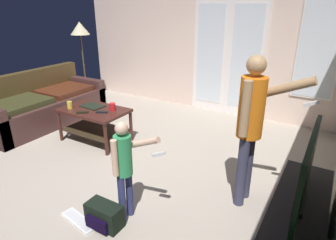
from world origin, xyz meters
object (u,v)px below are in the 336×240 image
(floor_lamp, at_px, (80,32))
(person_child, at_px, (125,163))
(cup_near_edge, at_px, (70,105))
(tv_stand, at_px, (295,228))
(flat_screen_tv, at_px, (306,171))
(laptop_closed, at_px, (92,106))
(backpack, at_px, (104,216))
(loose_keyboard, at_px, (79,220))
(dvd_remote_slim, at_px, (82,112))
(cup_by_laptop, at_px, (112,107))
(coffee_table, at_px, (95,118))
(person_adult, at_px, (252,120))
(leather_couch, at_px, (43,106))
(tv_remote_black, at_px, (102,112))

(floor_lamp, bearing_deg, person_child, -39.16)
(person_child, bearing_deg, cup_near_edge, 151.82)
(tv_stand, distance_m, flat_screen_tv, 0.55)
(laptop_closed, bearing_deg, backpack, -39.22)
(tv_stand, bearing_deg, loose_keyboard, -159.17)
(laptop_closed, height_order, dvd_remote_slim, dvd_remote_slim)
(floor_lamp, bearing_deg, cup_by_laptop, -34.57)
(cup_near_edge, relative_size, cup_by_laptop, 0.98)
(tv_stand, bearing_deg, cup_by_laptop, 162.58)
(coffee_table, height_order, tv_stand, coffee_table)
(person_adult, relative_size, floor_lamp, 0.95)
(flat_screen_tv, distance_m, cup_by_laptop, 2.87)
(tv_stand, distance_m, dvd_remote_slim, 3.10)
(coffee_table, height_order, laptop_closed, laptop_closed)
(backpack, height_order, laptop_closed, laptop_closed)
(backpack, relative_size, cup_near_edge, 3.23)
(cup_near_edge, height_order, dvd_remote_slim, cup_near_edge)
(cup_by_laptop, bearing_deg, laptop_closed, -175.68)
(dvd_remote_slim, bearing_deg, cup_by_laptop, 8.50)
(person_adult, bearing_deg, leather_couch, 174.27)
(person_adult, xyz_separation_m, person_child, (-0.91, -0.87, -0.32))
(flat_screen_tv, height_order, person_child, flat_screen_tv)
(person_child, bearing_deg, coffee_table, 142.89)
(leather_couch, bearing_deg, floor_lamp, 103.45)
(loose_keyboard, bearing_deg, person_adult, 42.15)
(cup_near_edge, bearing_deg, cup_by_laptop, 23.36)
(cup_near_edge, bearing_deg, backpack, -34.68)
(laptop_closed, distance_m, tv_remote_black, 0.34)
(tv_stand, xyz_separation_m, flat_screen_tv, (-0.00, 0.00, 0.55))
(person_adult, relative_size, tv_remote_black, 9.26)
(leather_couch, distance_m, person_adult, 3.87)
(coffee_table, bearing_deg, floor_lamp, 139.07)
(loose_keyboard, distance_m, dvd_remote_slim, 1.79)
(backpack, xyz_separation_m, loose_keyboard, (-0.26, -0.09, -0.11))
(tv_remote_black, bearing_deg, dvd_remote_slim, -175.14)
(coffee_table, distance_m, tv_remote_black, 0.27)
(person_child, height_order, cup_by_laptop, person_child)
(person_child, xyz_separation_m, backpack, (-0.12, -0.21, -0.51))
(coffee_table, bearing_deg, person_child, -37.11)
(floor_lamp, relative_size, backpack, 4.66)
(backpack, xyz_separation_m, dvd_remote_slim, (-1.43, 1.16, 0.41))
(coffee_table, relative_size, dvd_remote_slim, 5.95)
(backpack, bearing_deg, floor_lamp, 137.59)
(person_child, bearing_deg, person_adult, 43.77)
(leather_couch, xyz_separation_m, laptop_closed, (1.26, -0.01, 0.22))
(tv_stand, height_order, laptop_closed, laptop_closed)
(tv_stand, xyz_separation_m, laptop_closed, (-3.12, 0.83, 0.29))
(flat_screen_tv, bearing_deg, laptop_closed, 165.17)
(tv_stand, height_order, cup_by_laptop, cup_by_laptop)
(leather_couch, height_order, flat_screen_tv, flat_screen_tv)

